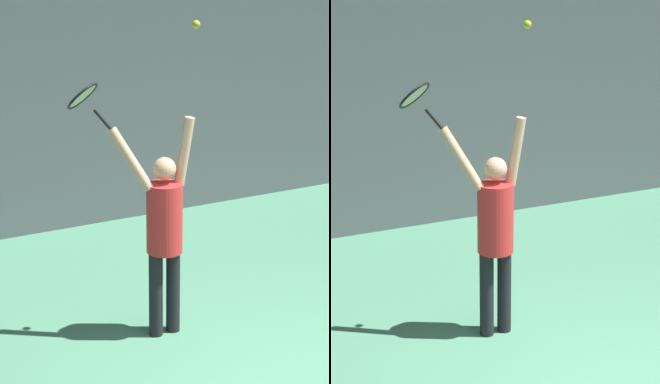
# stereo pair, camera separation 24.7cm
# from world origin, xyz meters

# --- Properties ---
(back_wall) EXTENTS (18.00, 0.10, 5.00)m
(back_wall) POSITION_xyz_m (0.00, 4.88, 2.50)
(back_wall) COLOR slate
(back_wall) RESTS_ON ground_plane
(tennis_player) EXTENTS (0.75, 0.43, 2.05)m
(tennis_player) POSITION_xyz_m (-0.55, 1.76, 1.05)
(tennis_player) COLOR black
(tennis_player) RESTS_ON ground_plane
(tennis_racket) EXTENTS (0.42, 0.42, 0.40)m
(tennis_racket) POSITION_xyz_m (-1.12, 2.15, 2.20)
(tennis_racket) COLOR black
(tennis_ball) EXTENTS (0.07, 0.07, 0.07)m
(tennis_ball) POSITION_xyz_m (-0.29, 1.68, 2.82)
(tennis_ball) COLOR #CCDB2D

